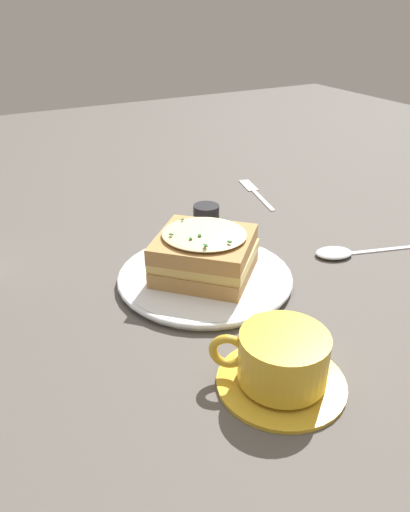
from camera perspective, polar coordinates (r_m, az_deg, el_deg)
The scene contains 7 objects.
ground_plane at distance 0.72m, azimuth -0.37°, elevation -1.77°, with size 2.40×2.40×0.00m, color #514C47.
dinner_plate at distance 0.69m, azimuth 0.00°, elevation -2.42°, with size 0.24×0.24×0.01m.
sandwich at distance 0.67m, azimuth -0.04°, elevation 0.34°, with size 0.17×0.17×0.07m.
teacup_with_saucer at distance 0.52m, azimuth 8.73°, elevation -11.98°, with size 0.13×0.13×0.06m.
fork at distance 1.02m, azimuth 5.59°, elevation 7.49°, with size 0.17×0.06×0.00m.
spoon at distance 0.79m, azimuth 15.14°, elevation 0.39°, with size 0.07×0.16×0.01m.
condiment_pot at distance 0.86m, azimuth 0.14°, elevation 4.83°, with size 0.04×0.04×0.03m, color black.
Camera 1 is at (0.55, -0.29, 0.36)m, focal length 35.00 mm.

